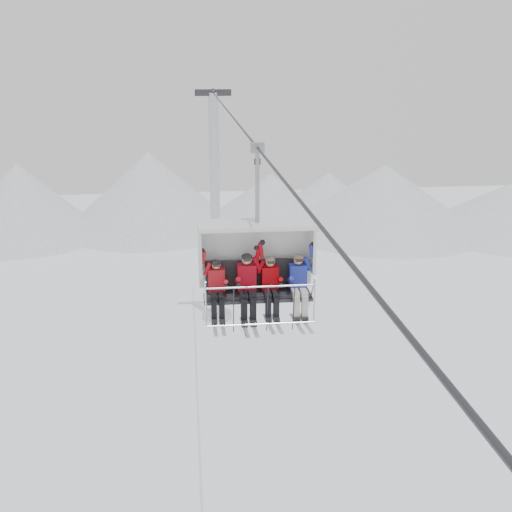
{
  "coord_description": "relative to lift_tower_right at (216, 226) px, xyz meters",
  "views": [
    {
      "loc": [
        -1.53,
        -14.18,
        15.2
      ],
      "look_at": [
        0.0,
        0.0,
        10.75
      ],
      "focal_mm": 45.0,
      "sensor_mm": 36.0,
      "label": 1
    }
  ],
  "objects": [
    {
      "name": "skier_center_left",
      "position": [
        -0.25,
        -22.45,
        4.45
      ],
      "size": [
        0.43,
        1.69,
        1.69
      ],
      "color": "#A80716",
      "rests_on": "chairlift_carrier"
    },
    {
      "name": "ridgeline",
      "position": [
        -1.58,
        20.05,
        -2.94
      ],
      "size": [
        72.0,
        21.0,
        7.0
      ],
      "color": "silver",
      "rests_on": "ground"
    },
    {
      "name": "haul_cable",
      "position": [
        0.0,
        -22.0,
        7.52
      ],
      "size": [
        0.06,
        50.0,
        0.06
      ],
      "primitive_type": "cylinder",
      "rotation": [
        1.57,
        0.0,
        0.0
      ],
      "color": "#2D2D32",
      "rests_on": "lift_tower_left"
    },
    {
      "name": "chairlift_carrier",
      "position": [
        0.0,
        -22.14,
        4.96
      ],
      "size": [
        2.67,
        1.17,
        3.98
      ],
      "color": "black",
      "rests_on": "haul_cable"
    },
    {
      "name": "skier_far_left",
      "position": [
        -0.95,
        -22.47,
        4.39
      ],
      "size": [
        0.37,
        1.69,
        1.51
      ],
      "color": "red",
      "rests_on": "chairlift_carrier"
    },
    {
      "name": "lift_tower_right",
      "position": [
        0.0,
        0.0,
        0.0
      ],
      "size": [
        2.0,
        1.8,
        13.48
      ],
      "color": "#B9BCC1",
      "rests_on": "ground"
    },
    {
      "name": "skier_center_right",
      "position": [
        0.29,
        -22.47,
        4.41
      ],
      "size": [
        0.38,
        1.69,
        1.54
      ],
      "color": "#B10209",
      "rests_on": "chairlift_carrier"
    },
    {
      "name": "skier_far_right",
      "position": [
        0.94,
        -22.46,
        4.42
      ],
      "size": [
        0.4,
        1.69,
        1.6
      ],
      "color": "#2431AE",
      "rests_on": "chairlift_carrier"
    }
  ]
}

